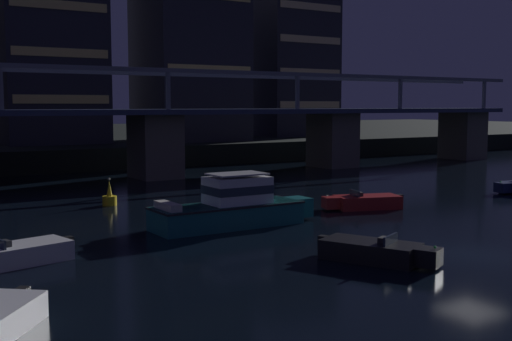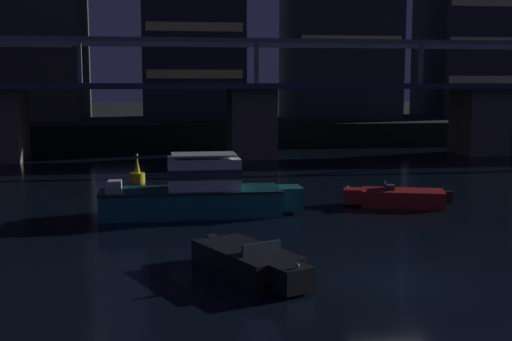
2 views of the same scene
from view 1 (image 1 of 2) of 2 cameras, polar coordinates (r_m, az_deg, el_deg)
ground_plane at (r=29.22m, az=18.54°, el=-7.04°), size 400.00×400.00×0.00m
far_riverbank at (r=102.92m, az=-19.32°, el=2.53°), size 240.00×80.00×2.20m
river_bridge at (r=56.88m, az=-8.90°, el=3.37°), size 84.46×6.40×9.38m
tower_west_tall at (r=75.78m, az=-18.02°, el=11.50°), size 10.71×11.48×24.44m
tower_east_tall at (r=90.21m, az=2.86°, el=9.95°), size 10.45×10.51×21.75m
cabin_cruiser_near_left at (r=33.89m, az=-2.06°, el=-3.19°), size 9.16×2.78×2.79m
speedboat_mid_right at (r=26.89m, az=10.50°, el=-7.02°), size 3.33×4.97×1.16m
speedboat_far_left at (r=27.62m, az=-20.58°, el=-6.96°), size 5.21×2.64×1.16m
speedboat_far_center at (r=40.27m, az=9.53°, el=-2.75°), size 5.15×2.89×1.16m
channel_buoy at (r=42.00m, az=-12.80°, el=-2.38°), size 0.90×0.90×1.76m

